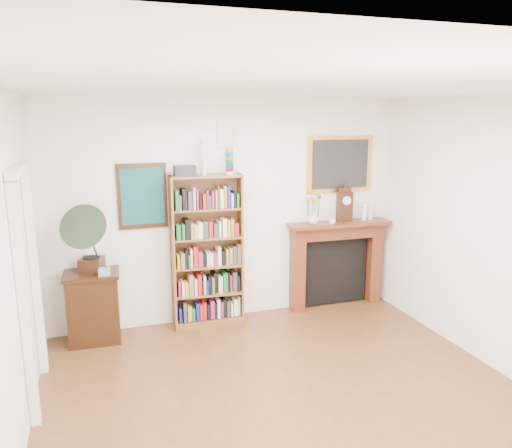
{
  "coord_description": "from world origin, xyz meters",
  "views": [
    {
      "loc": [
        -1.62,
        -3.48,
        2.6
      ],
      "look_at": [
        0.08,
        1.6,
        1.42
      ],
      "focal_mm": 35.0,
      "sensor_mm": 36.0,
      "label": 1
    }
  ],
  "objects": [
    {
      "name": "door_casing",
      "position": [
        -2.21,
        1.2,
        1.26
      ],
      "size": [
        0.08,
        1.02,
        2.17
      ],
      "color": "white",
      "rests_on": "left_wall"
    },
    {
      "name": "teal_poster",
      "position": [
        -1.05,
        2.48,
        1.65
      ],
      "size": [
        0.58,
        0.04,
        0.78
      ],
      "color": "black",
      "rests_on": "back_wall"
    },
    {
      "name": "gramophone",
      "position": [
        -1.67,
        2.18,
        1.3
      ],
      "size": [
        0.66,
        0.74,
        0.82
      ],
      "rotation": [
        0.0,
        0.0,
        -0.3
      ],
      "color": "black",
      "rests_on": "side_cabinet"
    },
    {
      "name": "bottle_right",
      "position": [
        1.98,
        2.35,
        1.29
      ],
      "size": [
        0.06,
        0.06,
        0.2
      ],
      "primitive_type": "cylinder",
      "color": "silver",
      "rests_on": "fireplace"
    },
    {
      "name": "fireplace",
      "position": [
        1.5,
        2.4,
        0.7
      ],
      "size": [
        1.42,
        0.39,
        1.19
      ],
      "rotation": [
        0.0,
        0.0,
        -0.04
      ],
      "color": "#522413",
      "rests_on": "floor"
    },
    {
      "name": "cd_stack",
      "position": [
        -1.54,
        2.11,
        0.88
      ],
      "size": [
        0.13,
        0.13,
        0.08
      ],
      "primitive_type": "cube",
      "rotation": [
        0.0,
        0.0,
        -0.13
      ],
      "color": "#B9BAC7",
      "rests_on": "side_cabinet"
    },
    {
      "name": "flower_vase",
      "position": [
        1.12,
        2.34,
        1.27
      ],
      "size": [
        0.16,
        0.16,
        0.15
      ],
      "primitive_type": "imported",
      "rotation": [
        0.0,
        0.0,
        -0.06
      ],
      "color": "white",
      "rests_on": "fireplace"
    },
    {
      "name": "bookshelf",
      "position": [
        -0.31,
        2.32,
        1.06
      ],
      "size": [
        0.89,
        0.38,
        2.18
      ],
      "rotation": [
        0.0,
        0.0,
        -0.08
      ],
      "color": "brown",
      "rests_on": "floor"
    },
    {
      "name": "side_cabinet",
      "position": [
        -1.69,
        2.26,
        0.42
      ],
      "size": [
        0.64,
        0.48,
        0.84
      ],
      "primitive_type": "cube",
      "rotation": [
        0.0,
        0.0,
        -0.05
      ],
      "color": "black",
      "rests_on": "floor"
    },
    {
      "name": "small_picture",
      "position": [
        0.0,
        2.48,
        2.35
      ],
      "size": [
        0.26,
        0.04,
        0.3
      ],
      "color": "white",
      "rests_on": "back_wall"
    },
    {
      "name": "bottle_left",
      "position": [
        1.88,
        2.35,
        1.31
      ],
      "size": [
        0.07,
        0.07,
        0.24
      ],
      "primitive_type": "cylinder",
      "color": "silver",
      "rests_on": "fireplace"
    },
    {
      "name": "gilt_painting",
      "position": [
        1.55,
        2.48,
        1.95
      ],
      "size": [
        0.95,
        0.04,
        0.75
      ],
      "color": "#EC993D",
      "rests_on": "back_wall"
    },
    {
      "name": "room",
      "position": [
        0.0,
        0.0,
        1.4
      ],
      "size": [
        4.51,
        5.01,
        2.81
      ],
      "color": "#57331A",
      "rests_on": "ground"
    },
    {
      "name": "teacup",
      "position": [
        1.35,
        2.25,
        1.22
      ],
      "size": [
        0.11,
        0.11,
        0.06
      ],
      "primitive_type": "imported",
      "rotation": [
        0.0,
        0.0,
        -0.37
      ],
      "color": "white",
      "rests_on": "fireplace"
    },
    {
      "name": "mantel_clock",
      "position": [
        1.59,
        2.38,
        1.41
      ],
      "size": [
        0.21,
        0.13,
        0.46
      ],
      "rotation": [
        0.0,
        0.0,
        -0.09
      ],
      "color": "black",
      "rests_on": "fireplace"
    }
  ]
}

